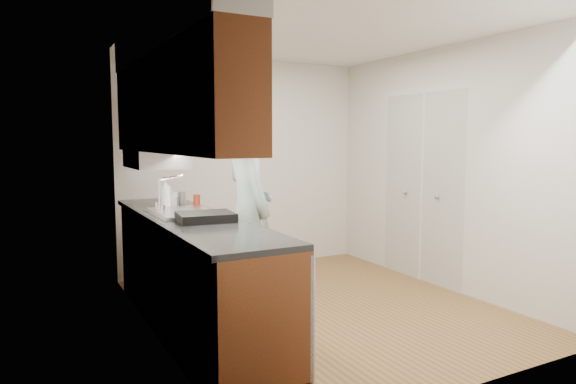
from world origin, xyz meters
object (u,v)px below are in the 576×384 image
object	(u,v)px
person	(248,196)
dish_rack	(206,217)
soda_can	(197,201)
soap_bottle_b	(170,195)
steel_can	(182,198)
soap_bottle_a	(165,193)

from	to	relation	value
person	dish_rack	world-z (taller)	person
person	soda_can	bearing A→B (deg)	47.40
soap_bottle_b	soda_can	bearing A→B (deg)	-40.15
steel_can	soda_can	bearing A→B (deg)	-69.53
steel_can	soap_bottle_b	bearing A→B (deg)	-163.99
soap_bottle_b	soda_can	distance (m)	0.26
dish_rack	person	bearing A→B (deg)	45.96
soap_bottle_a	dish_rack	xyz separation A→B (m)	(0.08, -0.86, -0.11)
soap_bottle_a	soap_bottle_b	world-z (taller)	soap_bottle_a
person	steel_can	xyz separation A→B (m)	(-0.42, 0.57, -0.05)
soap_bottle_a	soda_can	distance (m)	0.29
soap_bottle_a	dish_rack	size ratio (longest dim) A/B	0.69
soap_bottle_a	person	bearing A→B (deg)	-32.46
person	dish_rack	distance (m)	0.72
soda_can	dish_rack	bearing A→B (deg)	-103.54
person	soap_bottle_a	xyz separation A→B (m)	(-0.63, 0.40, 0.03)
person	soap_bottle_b	world-z (taller)	person
person	soap_bottle_a	bearing A→B (deg)	61.28
steel_can	dish_rack	xyz separation A→B (m)	(-0.12, -1.03, -0.03)
soap_bottle_a	dish_rack	world-z (taller)	soap_bottle_a
soap_bottle_b	steel_can	world-z (taller)	soap_bottle_b
steel_can	dish_rack	size ratio (longest dim) A/B	0.30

